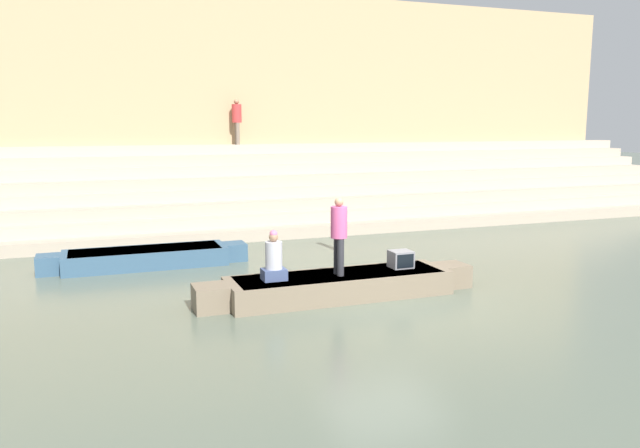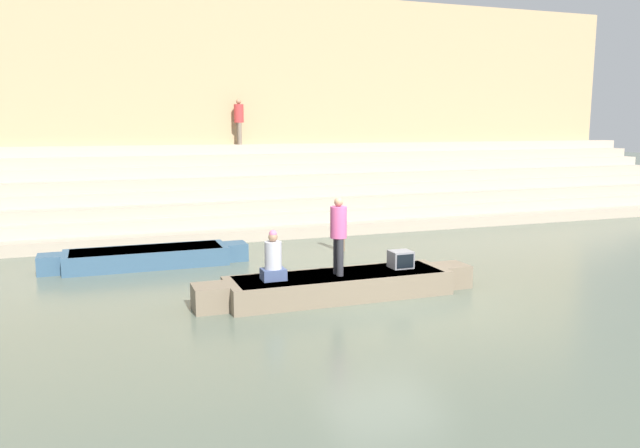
{
  "view_description": "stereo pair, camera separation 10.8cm",
  "coord_description": "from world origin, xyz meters",
  "px_view_note": "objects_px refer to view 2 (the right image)",
  "views": [
    {
      "loc": [
        -5.65,
        -11.35,
        3.69
      ],
      "look_at": [
        -0.76,
        1.86,
        1.41
      ],
      "focal_mm": 35.0,
      "sensor_mm": 36.0,
      "label": 1
    },
    {
      "loc": [
        -5.55,
        -11.39,
        3.69
      ],
      "look_at": [
        -0.76,
        1.86,
        1.41
      ],
      "focal_mm": 35.0,
      "sensor_mm": 36.0,
      "label": 2
    }
  ],
  "objects_px": {
    "person_standing": "(338,231)",
    "mooring_post": "(341,229)",
    "rowboat_main": "(339,285)",
    "person_on_steps": "(239,118)",
    "moored_boat_shore": "(147,257)",
    "tv_set": "(401,259)",
    "person_rowing": "(273,260)"
  },
  "relations": [
    {
      "from": "rowboat_main",
      "to": "tv_set",
      "type": "relative_size",
      "value": 12.92
    },
    {
      "from": "person_rowing",
      "to": "person_on_steps",
      "type": "relative_size",
      "value": 0.6
    },
    {
      "from": "person_standing",
      "to": "person_rowing",
      "type": "distance_m",
      "value": 1.51
    },
    {
      "from": "rowboat_main",
      "to": "person_on_steps",
      "type": "bearing_deg",
      "value": 85.88
    },
    {
      "from": "person_rowing",
      "to": "mooring_post",
      "type": "height_order",
      "value": "person_rowing"
    },
    {
      "from": "person_standing",
      "to": "moored_boat_shore",
      "type": "distance_m",
      "value": 5.88
    },
    {
      "from": "moored_boat_shore",
      "to": "person_on_steps",
      "type": "distance_m",
      "value": 9.24
    },
    {
      "from": "mooring_post",
      "to": "person_rowing",
      "type": "bearing_deg",
      "value": -126.16
    },
    {
      "from": "person_rowing",
      "to": "moored_boat_shore",
      "type": "height_order",
      "value": "person_rowing"
    },
    {
      "from": "moored_boat_shore",
      "to": "person_on_steps",
      "type": "height_order",
      "value": "person_on_steps"
    },
    {
      "from": "rowboat_main",
      "to": "mooring_post",
      "type": "relative_size",
      "value": 4.83
    },
    {
      "from": "person_standing",
      "to": "mooring_post",
      "type": "relative_size",
      "value": 1.29
    },
    {
      "from": "rowboat_main",
      "to": "tv_set",
      "type": "bearing_deg",
      "value": 1.89
    },
    {
      "from": "moored_boat_shore",
      "to": "tv_set",
      "type": "bearing_deg",
      "value": -36.68
    },
    {
      "from": "tv_set",
      "to": "mooring_post",
      "type": "xyz_separation_m",
      "value": [
        0.37,
        4.46,
        -0.06
      ]
    },
    {
      "from": "rowboat_main",
      "to": "person_rowing",
      "type": "relative_size",
      "value": 5.97
    },
    {
      "from": "moored_boat_shore",
      "to": "mooring_post",
      "type": "relative_size",
      "value": 4.1
    },
    {
      "from": "rowboat_main",
      "to": "person_standing",
      "type": "xyz_separation_m",
      "value": [
        -0.04,
        -0.05,
        1.19
      ]
    },
    {
      "from": "person_rowing",
      "to": "tv_set",
      "type": "relative_size",
      "value": 2.16
    },
    {
      "from": "person_rowing",
      "to": "person_standing",
      "type": "bearing_deg",
      "value": -4.33
    },
    {
      "from": "person_rowing",
      "to": "mooring_post",
      "type": "relative_size",
      "value": 0.81
    },
    {
      "from": "person_standing",
      "to": "mooring_post",
      "type": "xyz_separation_m",
      "value": [
        1.92,
        4.61,
        -0.82
      ]
    },
    {
      "from": "person_standing",
      "to": "tv_set",
      "type": "xyz_separation_m",
      "value": [
        1.55,
        0.15,
        -0.76
      ]
    },
    {
      "from": "rowboat_main",
      "to": "person_standing",
      "type": "bearing_deg",
      "value": -127.5
    },
    {
      "from": "rowboat_main",
      "to": "moored_boat_shore",
      "type": "relative_size",
      "value": 1.18
    },
    {
      "from": "person_standing",
      "to": "mooring_post",
      "type": "bearing_deg",
      "value": 52.48
    },
    {
      "from": "tv_set",
      "to": "moored_boat_shore",
      "type": "xyz_separation_m",
      "value": [
        -5.14,
        4.36,
        -0.45
      ]
    },
    {
      "from": "person_standing",
      "to": "person_on_steps",
      "type": "relative_size",
      "value": 0.96
    },
    {
      "from": "tv_set",
      "to": "person_on_steps",
      "type": "relative_size",
      "value": 0.28
    },
    {
      "from": "rowboat_main",
      "to": "moored_boat_shore",
      "type": "bearing_deg",
      "value": 127.69
    },
    {
      "from": "mooring_post",
      "to": "person_on_steps",
      "type": "relative_size",
      "value": 0.74
    },
    {
      "from": "mooring_post",
      "to": "person_on_steps",
      "type": "bearing_deg",
      "value": 100.39
    }
  ]
}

